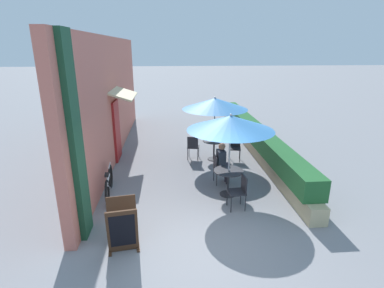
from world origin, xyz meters
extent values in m
plane|color=gray|center=(0.00, 0.00, 0.00)|extent=(120.00, 120.00, 0.00)
cube|color=#C66B5B|center=(-2.55, 5.77, 2.10)|extent=(0.24, 11.55, 4.20)
cube|color=#19472D|center=(-2.37, 0.60, 2.10)|extent=(0.12, 0.56, 4.20)
cube|color=maroon|center=(-2.39, 5.20, 1.05)|extent=(0.08, 0.96, 2.10)
cube|color=beige|center=(-2.08, 5.20, 2.35)|extent=(0.78, 1.80, 0.30)
cube|color=tan|center=(2.75, 5.67, 0.23)|extent=(0.44, 10.55, 0.45)
cube|color=#235B2D|center=(2.75, 5.67, 0.73)|extent=(0.60, 10.02, 0.56)
cylinder|color=#28282D|center=(1.02, 2.12, 0.01)|extent=(0.44, 0.44, 0.02)
cylinder|color=#28282D|center=(1.02, 2.12, 0.36)|extent=(0.06, 0.06, 0.69)
cylinder|color=#28282D|center=(1.02, 2.12, 0.70)|extent=(0.80, 0.80, 0.02)
cylinder|color=#B7B7BC|center=(1.02, 2.12, 1.08)|extent=(0.04, 0.04, 2.17)
cone|color=#387ABC|center=(1.02, 2.12, 2.03)|extent=(2.24, 2.24, 0.38)
sphere|color=#B7B7BC|center=(1.02, 2.12, 2.23)|extent=(0.07, 0.07, 0.07)
cube|color=#232328|center=(0.96, 2.86, 0.45)|extent=(0.43, 0.43, 0.04)
cube|color=#232328|center=(0.77, 2.84, 0.66)|extent=(0.06, 0.38, 0.42)
cylinder|color=#232328|center=(1.15, 2.70, 0.23)|extent=(0.02, 0.02, 0.45)
cylinder|color=#232328|center=(1.12, 3.05, 0.23)|extent=(0.02, 0.02, 0.45)
cylinder|color=#232328|center=(0.79, 2.66, 0.23)|extent=(0.02, 0.02, 0.45)
cylinder|color=#232328|center=(0.76, 3.02, 0.23)|extent=(0.02, 0.02, 0.45)
cylinder|color=#23232D|center=(1.14, 2.80, 0.24)|extent=(0.11, 0.11, 0.47)
cylinder|color=#23232D|center=(1.13, 2.95, 0.24)|extent=(0.11, 0.11, 0.47)
cube|color=#23232D|center=(1.04, 2.87, 0.53)|extent=(0.38, 0.33, 0.12)
cube|color=#282D38|center=(0.94, 2.86, 0.78)|extent=(0.25, 0.36, 0.50)
sphere|color=#A87556|center=(0.96, 2.86, 1.15)|extent=(0.20, 0.20, 0.20)
cube|color=#232328|center=(1.08, 1.38, 0.45)|extent=(0.43, 0.43, 0.04)
cube|color=#232328|center=(1.26, 1.40, 0.66)|extent=(0.06, 0.38, 0.42)
cylinder|color=#232328|center=(0.89, 1.55, 0.23)|extent=(0.02, 0.02, 0.45)
cylinder|color=#232328|center=(0.92, 1.19, 0.23)|extent=(0.02, 0.02, 0.45)
cylinder|color=#232328|center=(1.24, 1.58, 0.23)|extent=(0.02, 0.02, 0.45)
cylinder|color=#232328|center=(1.28, 1.22, 0.23)|extent=(0.02, 0.02, 0.45)
cylinder|color=#28282D|center=(1.03, 4.83, 0.01)|extent=(0.44, 0.44, 0.02)
cylinder|color=#28282D|center=(1.03, 4.83, 0.36)|extent=(0.06, 0.06, 0.69)
cylinder|color=#28282D|center=(1.03, 4.83, 0.70)|extent=(0.80, 0.80, 0.02)
cylinder|color=#B7B7BC|center=(1.03, 4.83, 1.08)|extent=(0.04, 0.04, 2.17)
cone|color=#387ABC|center=(1.03, 4.83, 2.03)|extent=(2.24, 2.24, 0.38)
sphere|color=#B7B7BC|center=(1.03, 4.83, 2.23)|extent=(0.07, 0.07, 0.07)
cube|color=#232328|center=(0.30, 4.98, 0.45)|extent=(0.47, 0.47, 0.04)
cube|color=#232328|center=(0.27, 4.80, 0.66)|extent=(0.38, 0.11, 0.42)
cylinder|color=#232328|center=(0.52, 5.12, 0.23)|extent=(0.02, 0.02, 0.45)
cylinder|color=#232328|center=(0.16, 5.19, 0.23)|extent=(0.02, 0.02, 0.45)
cylinder|color=#232328|center=(0.44, 4.77, 0.23)|extent=(0.02, 0.02, 0.45)
cylinder|color=#232328|center=(0.09, 4.84, 0.23)|extent=(0.02, 0.02, 0.45)
cube|color=#232328|center=(1.75, 4.68, 0.45)|extent=(0.47, 0.47, 0.04)
cube|color=#232328|center=(1.79, 4.86, 0.66)|extent=(0.38, 0.11, 0.42)
cylinder|color=#232328|center=(1.54, 4.54, 0.23)|extent=(0.02, 0.02, 0.45)
cylinder|color=#232328|center=(1.89, 4.47, 0.23)|extent=(0.02, 0.02, 0.45)
cylinder|color=#232328|center=(1.61, 4.89, 0.23)|extent=(0.02, 0.02, 0.45)
cylinder|color=#232328|center=(1.97, 4.82, 0.23)|extent=(0.02, 0.02, 0.45)
cylinder|color=white|center=(0.95, 4.79, 0.76)|extent=(0.07, 0.07, 0.09)
torus|color=black|center=(-2.25, 2.86, 0.33)|extent=(0.13, 0.67, 0.66)
torus|color=black|center=(-2.15, 1.82, 0.33)|extent=(0.13, 0.67, 0.66)
cylinder|color=silver|center=(-2.20, 2.34, 0.52)|extent=(0.12, 0.82, 0.04)
cylinder|color=silver|center=(-2.18, 2.16, 0.35)|extent=(0.10, 0.60, 0.40)
cylinder|color=silver|center=(-2.17, 2.05, 0.62)|extent=(0.04, 0.04, 0.23)
cube|color=black|center=(-2.17, 2.05, 0.73)|extent=(0.12, 0.23, 0.05)
cylinder|color=silver|center=(-2.25, 2.82, 0.68)|extent=(0.08, 0.46, 0.03)
cube|color=#422819|center=(-1.54, 0.24, 0.51)|extent=(0.62, 0.32, 1.00)
cube|color=black|center=(-1.54, 0.26, 0.53)|extent=(0.50, 0.23, 0.76)
cube|color=#422819|center=(-1.47, -0.15, 0.51)|extent=(0.62, 0.32, 1.00)
cube|color=black|center=(-1.47, -0.17, 0.53)|extent=(0.50, 0.23, 0.76)
cube|color=#422819|center=(-1.24, 0.09, 0.01)|extent=(0.14, 0.48, 0.02)
cube|color=#422819|center=(-1.78, 0.00, 0.01)|extent=(0.14, 0.48, 0.02)
camera|label=1|loc=(-0.53, -5.16, 3.86)|focal=28.00mm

